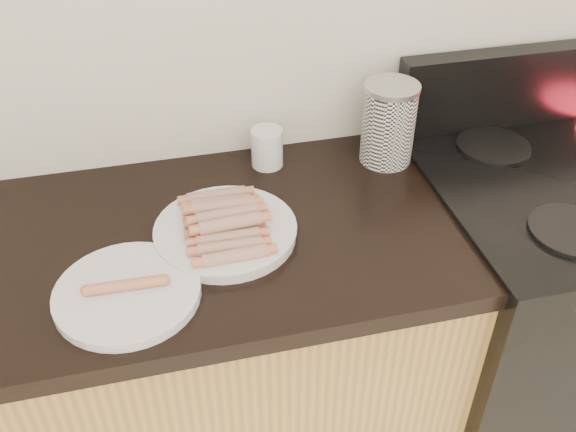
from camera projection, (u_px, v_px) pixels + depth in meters
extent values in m
cube|color=black|center=(546.00, 315.00, 1.77)|extent=(0.76, 0.65, 0.90)
cube|color=black|center=(540.00, 84.00, 1.64)|extent=(0.76, 0.06, 0.20)
cylinder|color=black|center=(573.00, 231.00, 1.32)|extent=(0.18, 0.18, 0.01)
cylinder|color=black|center=(494.00, 146.00, 1.58)|extent=(0.18, 0.18, 0.01)
cylinder|color=white|center=(226.00, 233.00, 1.32)|extent=(0.37, 0.37, 0.02)
cylinder|color=white|center=(127.00, 293.00, 1.19)|extent=(0.35, 0.35, 0.02)
cylinder|color=maroon|center=(234.00, 256.00, 1.23)|extent=(0.13, 0.03, 0.03)
cylinder|color=maroon|center=(231.00, 247.00, 1.25)|extent=(0.13, 0.03, 0.03)
cylinder|color=maroon|center=(229.00, 237.00, 1.28)|extent=(0.13, 0.03, 0.03)
cylinder|color=maroon|center=(226.00, 228.00, 1.30)|extent=(0.13, 0.03, 0.03)
cylinder|color=maroon|center=(224.00, 220.00, 1.32)|extent=(0.13, 0.03, 0.03)
cylinder|color=maroon|center=(222.00, 211.00, 1.34)|extent=(0.13, 0.03, 0.03)
cylinder|color=maroon|center=(220.00, 203.00, 1.37)|extent=(0.13, 0.03, 0.03)
cylinder|color=maroon|center=(218.00, 195.00, 1.39)|extent=(0.13, 0.03, 0.03)
cylinder|color=maroon|center=(227.00, 224.00, 1.27)|extent=(0.13, 0.03, 0.03)
cylinder|color=maroon|center=(224.00, 215.00, 1.30)|extent=(0.13, 0.03, 0.03)
cylinder|color=maroon|center=(222.00, 206.00, 1.32)|extent=(0.13, 0.03, 0.03)
cylinder|color=#B9693E|center=(126.00, 285.00, 1.17)|extent=(0.14, 0.03, 0.02)
cylinder|color=silver|center=(388.00, 126.00, 1.51)|extent=(0.12, 0.12, 0.19)
cylinder|color=silver|center=(392.00, 87.00, 1.45)|extent=(0.13, 0.13, 0.01)
cylinder|color=white|center=(267.00, 148.00, 1.52)|extent=(0.08, 0.08, 0.09)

